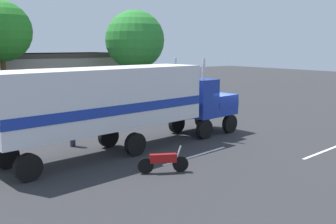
{
  "coord_description": "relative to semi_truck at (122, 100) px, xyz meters",
  "views": [
    {
      "loc": [
        -15.84,
        -17.33,
        5.11
      ],
      "look_at": [
        -3.75,
        -0.25,
        1.6
      ],
      "focal_mm": 41.62,
      "sensor_mm": 36.0,
      "label": 1
    }
  ],
  "objects": [
    {
      "name": "semi_truck",
      "position": [
        0.0,
        0.0,
        0.0
      ],
      "size": [
        14.37,
        4.71,
        4.5
      ],
      "color": "#193399",
      "rests_on": "ground_plane"
    },
    {
      "name": "tree_center",
      "position": [
        -0.84,
        20.53,
        3.93
      ],
      "size": [
        5.38,
        5.38,
        9.16
      ],
      "color": "brown",
      "rests_on": "ground_plane"
    },
    {
      "name": "tree_right",
      "position": [
        12.44,
        19.83,
        3.3
      ],
      "size": [
        6.31,
        6.31,
        8.99
      ],
      "color": "brown",
      "rests_on": "ground_plane"
    },
    {
      "name": "parked_bus",
      "position": [
        4.88,
        13.24,
        -0.46
      ],
      "size": [
        11.01,
        2.61,
        3.4
      ],
      "color": "#BFB29E",
      "rests_on": "ground_plane"
    },
    {
      "name": "person_bystander",
      "position": [
        -1.74,
        2.29,
        -1.63
      ],
      "size": [
        0.41,
        0.48,
        1.63
      ],
      "color": "#2D3347",
      "rests_on": "ground_plane"
    },
    {
      "name": "building_backdrop",
      "position": [
        2.69,
        25.6,
        -0.1
      ],
      "size": [
        21.19,
        8.95,
        4.44
      ],
      "color": "#9E938C",
      "rests_on": "ground_plane"
    },
    {
      "name": "motorcycle",
      "position": [
        -0.32,
        -3.99,
        -2.04
      ],
      "size": [
        1.94,
        1.01,
        1.12
      ],
      "color": "black",
      "rests_on": "ground_plane"
    },
    {
      "name": "lane_stripe_near",
      "position": [
        2.36,
        -2.82,
        -2.52
      ],
      "size": [
        4.36,
        0.91,
        0.01
      ],
      "primitive_type": "cube",
      "rotation": [
        0.0,
        0.0,
        0.17
      ],
      "color": "silver",
      "rests_on": "ground_plane"
    },
    {
      "name": "ground_plane",
      "position": [
        6.78,
        0.68,
        -2.52
      ],
      "size": [
        120.0,
        120.0,
        0.0
      ],
      "primitive_type": "plane",
      "color": "#2D2D30"
    },
    {
      "name": "lane_stripe_mid",
      "position": [
        8.19,
        -5.86,
        -2.52
      ],
      "size": [
        4.38,
        0.74,
        0.01
      ],
      "primitive_type": "cube",
      "rotation": [
        0.0,
        0.0,
        0.13
      ],
      "color": "silver",
      "rests_on": "ground_plane"
    }
  ]
}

